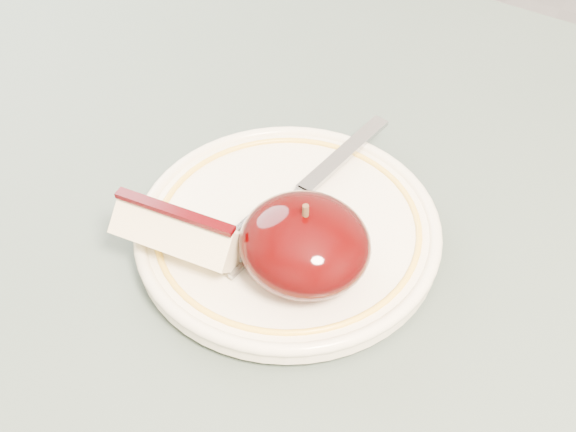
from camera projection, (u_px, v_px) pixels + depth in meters
The scene contains 5 objects.
table at pixel (221, 385), 0.58m from camera, with size 0.90×0.90×0.75m.
plate at pixel (288, 230), 0.55m from camera, with size 0.21×0.21×0.02m.
apple_half at pixel (305, 244), 0.50m from camera, with size 0.08×0.08×0.06m.
apple_wedge at pixel (177, 232), 0.51m from camera, with size 0.09×0.05×0.04m.
fork at pixel (302, 192), 0.56m from camera, with size 0.04×0.19×0.00m.
Camera 1 is at (0.20, -0.24, 1.16)m, focal length 50.00 mm.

